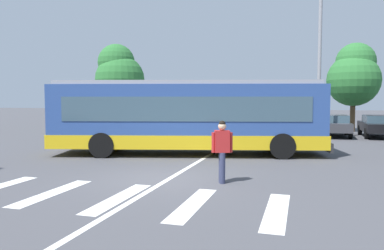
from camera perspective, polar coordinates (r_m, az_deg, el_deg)
ground_plane at (r=11.05m, az=-4.16°, el=-8.09°), size 160.00×160.00×0.00m
city_transit_bus at (r=15.72m, az=-0.69°, el=1.30°), size 11.52×5.21×3.06m
pedestrian_crossing_street at (r=10.31m, az=4.59°, el=-3.50°), size 0.55×0.38×1.72m
parked_car_silver at (r=26.80m, az=-2.84°, el=0.58°), size 1.94×4.54×1.35m
parked_car_teal at (r=26.03m, az=2.32°, el=0.49°), size 1.90×4.51×1.35m
parked_car_champagne at (r=25.48m, az=8.83°, el=0.37°), size 1.90×4.51×1.35m
parked_car_white at (r=25.51m, az=14.59°, el=0.30°), size 1.94×4.53×1.35m
parked_car_charcoal at (r=25.17m, az=20.80°, el=0.13°), size 1.93×4.53×1.35m
parked_car_black at (r=25.63m, az=26.45°, el=0.04°), size 1.89×4.51×1.35m
twin_arm_street_lamp at (r=22.55m, az=18.88°, el=12.33°), size 4.42×0.32×9.30m
background_tree_left at (r=32.56m, az=-11.04°, el=7.52°), size 4.14×4.14×7.00m
background_tree_right at (r=29.37m, az=23.42°, el=6.98°), size 3.69×3.69×6.36m
crosswalk_painted_stripes at (r=9.04m, az=-11.07°, el=-10.84°), size 7.63×2.79×0.01m
lane_center_line at (r=12.87m, az=-0.39°, el=-6.37°), size 0.16×24.00×0.01m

